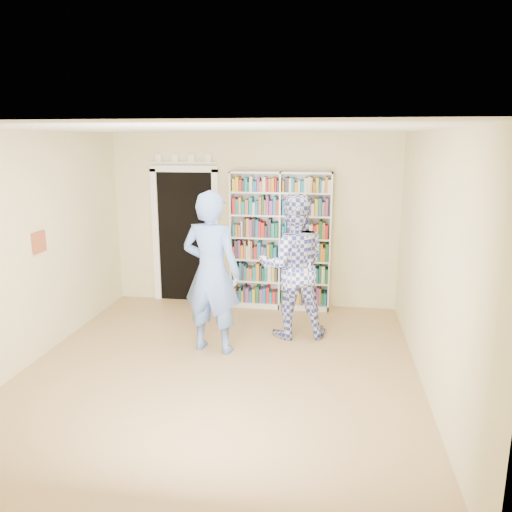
{
  "coord_description": "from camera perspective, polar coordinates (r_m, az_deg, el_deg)",
  "views": [
    {
      "loc": [
        1.21,
        -5.18,
        2.59
      ],
      "look_at": [
        0.29,
        0.9,
        1.16
      ],
      "focal_mm": 35.0,
      "sensor_mm": 36.0,
      "label": 1
    }
  ],
  "objects": [
    {
      "name": "wall_left",
      "position": [
        6.35,
        -24.6,
        0.66
      ],
      "size": [
        0.0,
        5.0,
        5.0
      ],
      "primitive_type": "plane",
      "rotation": [
        1.57,
        0.0,
        1.57
      ],
      "color": "beige",
      "rests_on": "floor"
    },
    {
      "name": "wall_art",
      "position": [
        6.49,
        -23.55,
        1.46
      ],
      "size": [
        0.03,
        0.25,
        0.25
      ],
      "primitive_type": "cube",
      "color": "maroon",
      "rests_on": "wall_left"
    },
    {
      "name": "man_plaid",
      "position": [
        6.61,
        4.25,
        -1.18
      ],
      "size": [
        1.06,
        0.89,
        1.92
      ],
      "primitive_type": "imported",
      "rotation": [
        0.0,
        0.0,
        3.33
      ],
      "color": "#333A9C",
      "rests_on": "floor"
    },
    {
      "name": "ceiling",
      "position": [
        5.32,
        -4.64,
        14.27
      ],
      "size": [
        5.0,
        5.0,
        0.0
      ],
      "primitive_type": "plane",
      "rotation": [
        3.14,
        0.0,
        0.0
      ],
      "color": "white",
      "rests_on": "wall_back"
    },
    {
      "name": "wall_right",
      "position": [
        5.43,
        19.46,
        -0.84
      ],
      "size": [
        0.0,
        5.0,
        5.0
      ],
      "primitive_type": "plane",
      "rotation": [
        1.57,
        0.0,
        -1.57
      ],
      "color": "beige",
      "rests_on": "floor"
    },
    {
      "name": "wall_back",
      "position": [
        7.87,
        -0.32,
        4.06
      ],
      "size": [
        4.5,
        0.0,
        4.5
      ],
      "primitive_type": "plane",
      "rotation": [
        1.57,
        0.0,
        0.0
      ],
      "color": "beige",
      "rests_on": "floor"
    },
    {
      "name": "man_blue",
      "position": [
        6.12,
        -5.12,
        -1.92
      ],
      "size": [
        0.81,
        0.6,
        2.02
      ],
      "primitive_type": "imported",
      "rotation": [
        0.0,
        0.0,
        2.97
      ],
      "color": "#5C7FCE",
      "rests_on": "floor"
    },
    {
      "name": "bookshelf",
      "position": [
        7.71,
        2.8,
        1.78
      ],
      "size": [
        1.55,
        0.29,
        2.13
      ],
      "rotation": [
        0.0,
        0.0,
        -0.29
      ],
      "color": "white",
      "rests_on": "floor"
    },
    {
      "name": "paper_sheet",
      "position": [
        6.4,
        5.39,
        -1.65
      ],
      "size": [
        0.19,
        0.1,
        0.29
      ],
      "primitive_type": "cube",
      "rotation": [
        0.0,
        0.0,
        0.46
      ],
      "color": "white",
      "rests_on": "man_plaid"
    },
    {
      "name": "doorway",
      "position": [
        8.12,
        -8.04,
        2.99
      ],
      "size": [
        1.1,
        0.08,
        2.43
      ],
      "color": "black",
      "rests_on": "floor"
    },
    {
      "name": "floor",
      "position": [
        5.91,
        -4.15,
        -12.89
      ],
      "size": [
        5.0,
        5.0,
        0.0
      ],
      "primitive_type": "plane",
      "color": "#AB8552",
      "rests_on": "ground"
    }
  ]
}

